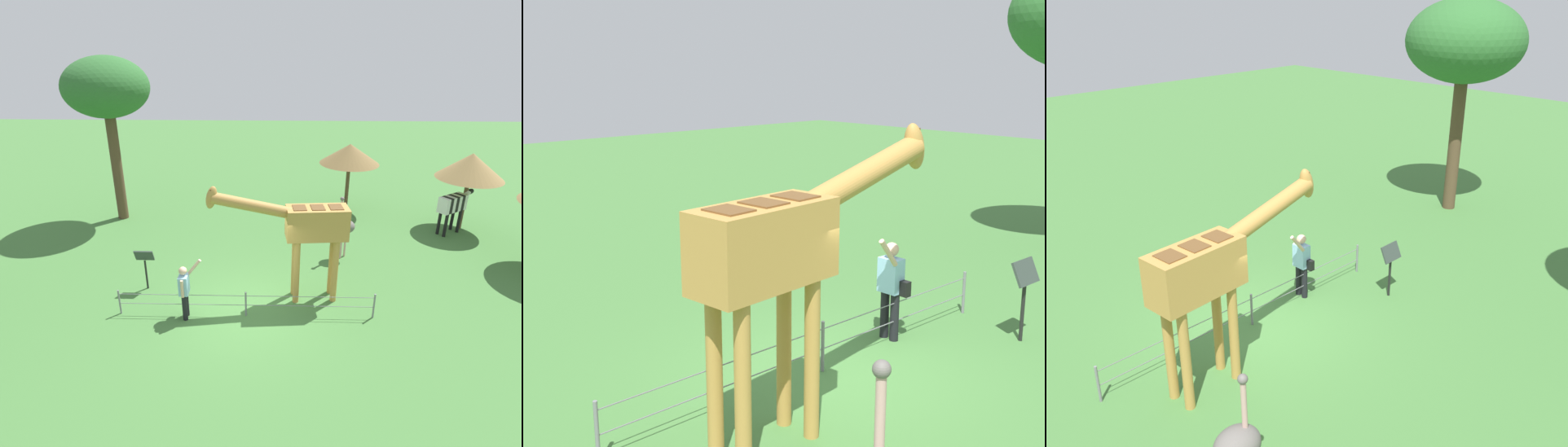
# 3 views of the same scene
# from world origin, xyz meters

# --- Properties ---
(ground_plane) EXTENTS (60.00, 60.00, 0.00)m
(ground_plane) POSITION_xyz_m (0.00, 0.00, 0.00)
(ground_plane) COLOR #427538
(giraffe) EXTENTS (3.95, 0.84, 3.55)m
(giraffe) POSITION_xyz_m (-1.60, -0.76, 2.29)
(giraffe) COLOR #BC8942
(giraffe) RESTS_ON ground_plane
(visitor) EXTENTS (0.60, 0.58, 1.74)m
(visitor) POSITION_xyz_m (1.63, 0.32, 0.90)
(visitor) COLOR black
(visitor) RESTS_ON ground_plane
(info_sign) EXTENTS (0.56, 0.21, 1.32)m
(info_sign) POSITION_xyz_m (3.10, -1.12, 0.95)
(info_sign) COLOR black
(info_sign) RESTS_ON ground_plane
(wire_fence) EXTENTS (7.05, 0.05, 0.75)m
(wire_fence) POSITION_xyz_m (0.00, 0.20, 0.40)
(wire_fence) COLOR slate
(wire_fence) RESTS_ON ground_plane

